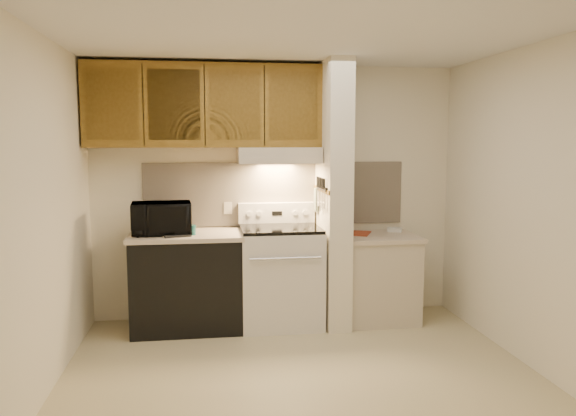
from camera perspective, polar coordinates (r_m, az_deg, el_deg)
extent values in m
plane|color=beige|center=(4.48, 1.24, -16.34)|extent=(3.60, 3.60, 0.00)
plane|color=white|center=(4.18, 1.33, 17.01)|extent=(3.60, 3.60, 0.00)
cube|color=white|center=(5.62, -1.25, 1.62)|extent=(3.60, 2.50, 0.02)
cube|color=white|center=(4.24, -23.47, -0.67)|extent=(0.02, 3.00, 2.50)
cube|color=white|center=(4.78, 23.06, 0.15)|extent=(0.02, 3.00, 2.50)
cube|color=beige|center=(5.61, -1.24, 1.45)|extent=(2.60, 0.02, 0.63)
cube|color=silver|center=(5.42, -0.78, -7.07)|extent=(0.76, 0.65, 0.92)
cube|color=black|center=(5.10, -0.31, -7.48)|extent=(0.50, 0.01, 0.30)
cylinder|color=silver|center=(5.01, -0.26, -5.15)|extent=(0.65, 0.02, 0.02)
cube|color=black|center=(5.32, -0.79, -2.10)|extent=(0.74, 0.64, 0.03)
cube|color=silver|center=(5.59, -1.17, -0.48)|extent=(0.76, 0.08, 0.20)
cube|color=black|center=(5.54, -1.12, -0.54)|extent=(0.10, 0.01, 0.04)
cylinder|color=silver|center=(5.51, -4.00, -0.59)|extent=(0.05, 0.02, 0.05)
cylinder|color=silver|center=(5.52, -2.97, -0.57)|extent=(0.05, 0.02, 0.05)
cylinder|color=silver|center=(5.57, 0.72, -0.51)|extent=(0.05, 0.02, 0.05)
cylinder|color=silver|center=(5.58, 1.74, -0.49)|extent=(0.05, 0.02, 0.05)
cube|color=black|center=(5.39, -10.19, -7.52)|extent=(1.00, 0.63, 0.87)
cube|color=beige|center=(5.30, -10.29, -2.74)|extent=(1.04, 0.67, 0.04)
cube|color=black|center=(5.10, -11.13, -2.82)|extent=(0.24, 0.13, 0.02)
cylinder|color=#1C5D5B|center=(5.19, -9.79, -2.20)|extent=(0.10, 0.10, 0.09)
cube|color=beige|center=(5.58, -6.12, -0.02)|extent=(0.08, 0.01, 0.12)
imported|color=black|center=(5.27, -12.73, -1.02)|extent=(0.55, 0.40, 0.29)
cube|color=#F0E7CD|center=(5.37, 4.62, 1.35)|extent=(0.22, 0.70, 2.50)
cube|color=brown|center=(5.34, 3.41, 1.86)|extent=(0.01, 0.70, 0.04)
cube|color=black|center=(5.29, 3.46, 2.03)|extent=(0.02, 0.42, 0.04)
cube|color=silver|center=(5.13, 3.70, 0.76)|extent=(0.01, 0.03, 0.16)
cylinder|color=black|center=(5.14, 3.67, 2.45)|extent=(0.02, 0.02, 0.10)
cube|color=silver|center=(5.21, 3.50, 0.75)|extent=(0.01, 0.04, 0.18)
cylinder|color=black|center=(5.20, 3.51, 2.51)|extent=(0.02, 0.02, 0.10)
cube|color=silver|center=(5.30, 3.32, 0.74)|extent=(0.01, 0.04, 0.20)
cylinder|color=black|center=(5.29, 3.30, 2.58)|extent=(0.02, 0.02, 0.10)
cube|color=silver|center=(5.38, 3.13, 1.05)|extent=(0.01, 0.04, 0.16)
cylinder|color=black|center=(5.36, 3.15, 2.64)|extent=(0.02, 0.02, 0.10)
cube|color=silver|center=(5.45, 2.99, 1.02)|extent=(0.01, 0.04, 0.18)
cylinder|color=black|center=(5.43, 3.01, 2.69)|extent=(0.02, 0.02, 0.10)
cube|color=gray|center=(5.51, 2.88, 0.85)|extent=(0.03, 0.09, 0.23)
cube|color=beige|center=(5.63, 9.14, -7.19)|extent=(0.70, 0.60, 0.81)
cube|color=beige|center=(5.54, 9.22, -2.93)|extent=(0.74, 0.64, 0.04)
cube|color=#AB4124|center=(5.58, 7.16, -2.56)|extent=(0.32, 0.36, 0.01)
cube|color=white|center=(5.77, 10.78, -2.18)|extent=(0.17, 0.14, 0.04)
cube|color=beige|center=(5.38, -0.98, 5.38)|extent=(0.78, 0.44, 0.15)
cube|color=beige|center=(5.18, -0.68, 4.83)|extent=(0.78, 0.04, 0.06)
cube|color=brown|center=(5.39, -8.46, 10.20)|extent=(2.18, 0.33, 0.77)
cube|color=brown|center=(5.30, -17.48, 10.03)|extent=(0.46, 0.01, 0.63)
cube|color=black|center=(5.26, -14.50, 10.15)|extent=(0.01, 0.01, 0.73)
cube|color=brown|center=(5.24, -11.49, 10.24)|extent=(0.46, 0.01, 0.63)
cube|color=black|center=(5.23, -8.46, 10.31)|extent=(0.01, 0.01, 0.73)
cube|color=brown|center=(5.24, -5.43, 10.35)|extent=(0.46, 0.01, 0.63)
cube|color=black|center=(5.26, -2.42, 10.36)|extent=(0.01, 0.01, 0.73)
cube|color=brown|center=(5.29, 0.57, 10.34)|extent=(0.46, 0.01, 0.63)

